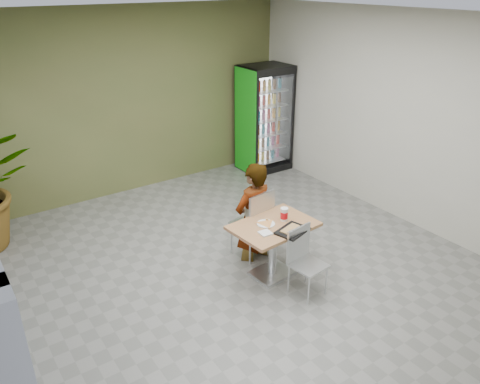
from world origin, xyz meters
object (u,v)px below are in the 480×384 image
at_px(chair_near, 303,255).
at_px(seated_woman, 253,221).
at_px(beverage_fridge, 264,119).
at_px(soda_cup, 284,214).
at_px(cafeteria_tray, 292,231).
at_px(chair_far, 256,219).
at_px(dining_table, 273,239).

distance_m(chair_near, seated_woman, 1.00).
xyz_separation_m(seated_woman, beverage_fridge, (2.15, 2.56, 0.49)).
relative_size(soda_cup, beverage_fridge, 0.08).
bearing_deg(cafeteria_tray, chair_far, 89.51).
bearing_deg(soda_cup, seated_woman, 102.09).
distance_m(dining_table, chair_far, 0.48).
bearing_deg(chair_far, seated_woman, -83.72).
height_order(dining_table, chair_near, chair_near).
bearing_deg(cafeteria_tray, chair_near, -84.41).
bearing_deg(chair_near, dining_table, 95.17).
xyz_separation_m(chair_far, cafeteria_tray, (-0.01, -0.75, 0.17)).
bearing_deg(chair_near, cafeteria_tray, 89.45).
xyz_separation_m(chair_near, seated_woman, (-0.03, 1.00, 0.04)).
height_order(cafeteria_tray, beverage_fridge, beverage_fridge).
bearing_deg(soda_cup, beverage_fridge, 56.48).
xyz_separation_m(chair_far, beverage_fridge, (2.13, 2.61, 0.44)).
height_order(chair_near, seated_woman, seated_woman).
xyz_separation_m(soda_cup, cafeteria_tray, (-0.10, -0.29, -0.07)).
relative_size(chair_near, seated_woman, 0.51).
height_order(dining_table, chair_far, chair_far).
bearing_deg(cafeteria_tray, dining_table, 105.38).
bearing_deg(seated_woman, cafeteria_tray, 83.31).
distance_m(dining_table, cafeteria_tray, 0.36).
relative_size(dining_table, chair_far, 1.08).
xyz_separation_m(dining_table, chair_near, (0.09, -0.47, -0.03)).
height_order(chair_near, soda_cup, soda_cup).
relative_size(dining_table, seated_woman, 0.65).
relative_size(chair_far, cafeteria_tray, 2.53).
xyz_separation_m(dining_table, beverage_fridge, (2.21, 3.09, 0.50)).
height_order(dining_table, soda_cup, soda_cup).
height_order(chair_far, seated_woman, seated_woman).
xyz_separation_m(soda_cup, beverage_fridge, (2.04, 3.07, 0.20)).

